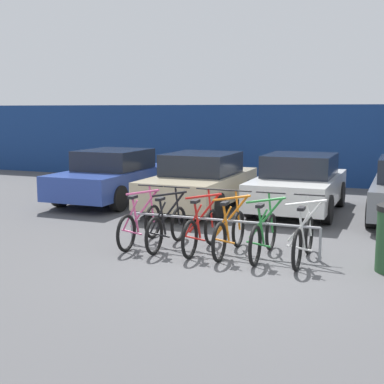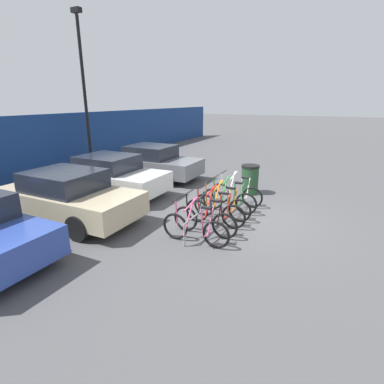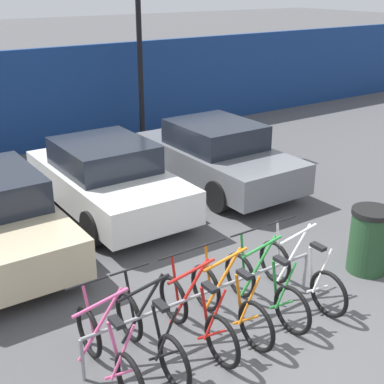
% 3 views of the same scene
% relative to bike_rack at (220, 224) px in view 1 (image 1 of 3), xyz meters
% --- Properties ---
extents(ground_plane, '(120.00, 120.00, 0.00)m').
position_rel_bike_rack_xyz_m(ground_plane, '(0.60, -0.67, -0.48)').
color(ground_plane, '#4C4C4F').
extents(hoarding_wall, '(36.00, 0.16, 2.62)m').
position_rel_bike_rack_xyz_m(hoarding_wall, '(0.60, 8.82, 0.83)').
color(hoarding_wall, navy).
rests_on(hoarding_wall, ground).
extents(bike_rack, '(3.53, 0.04, 0.57)m').
position_rel_bike_rack_xyz_m(bike_rack, '(0.00, 0.00, 0.00)').
color(bike_rack, gray).
rests_on(bike_rack, ground).
extents(bicycle_pink, '(0.68, 1.71, 1.05)m').
position_rel_bike_rack_xyz_m(bicycle_pink, '(-1.49, -0.15, -0.11)').
color(bicycle_pink, black).
rests_on(bicycle_pink, ground).
extents(bicycle_black, '(0.68, 1.71, 1.05)m').
position_rel_bike_rack_xyz_m(bicycle_black, '(-0.95, -0.15, -0.11)').
color(bicycle_black, black).
rests_on(bicycle_black, ground).
extents(bicycle_red, '(0.68, 1.71, 1.05)m').
position_rel_bike_rack_xyz_m(bicycle_red, '(-0.29, -0.15, -0.11)').
color(bicycle_red, black).
rests_on(bicycle_red, ground).
extents(bicycle_orange, '(0.68, 1.71, 1.05)m').
position_rel_bike_rack_xyz_m(bicycle_orange, '(0.23, -0.15, -0.11)').
color(bicycle_orange, black).
rests_on(bicycle_orange, ground).
extents(bicycle_green, '(0.68, 1.71, 1.05)m').
position_rel_bike_rack_xyz_m(bicycle_green, '(0.83, -0.15, -0.11)').
color(bicycle_green, black).
rests_on(bicycle_green, ground).
extents(bicycle_white, '(0.68, 1.71, 1.05)m').
position_rel_bike_rack_xyz_m(bicycle_white, '(1.49, -0.15, -0.11)').
color(bicycle_white, black).
rests_on(bicycle_white, ground).
extents(car_blue, '(1.91, 4.02, 1.40)m').
position_rel_bike_rack_xyz_m(car_blue, '(-4.33, 3.74, 0.21)').
color(car_blue, '#2D479E').
rests_on(car_blue, ground).
extents(car_beige, '(1.91, 4.05, 1.40)m').
position_rel_bike_rack_xyz_m(car_beige, '(-1.74, 3.59, 0.21)').
color(car_beige, '#C1B28E').
rests_on(car_beige, ground).
extents(car_white, '(1.91, 3.96, 1.40)m').
position_rel_bike_rack_xyz_m(car_white, '(0.59, 4.15, 0.21)').
color(car_white, silver).
rests_on(car_white, ground).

